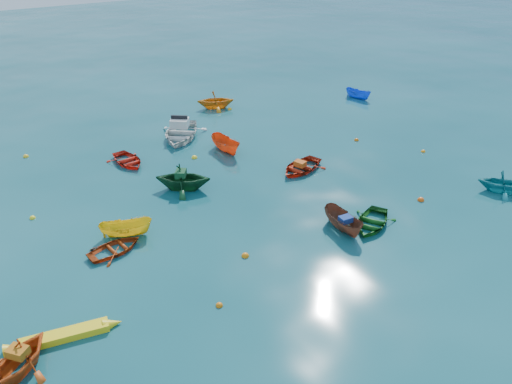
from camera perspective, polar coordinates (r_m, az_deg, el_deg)
ground at (r=24.16m, az=6.45°, el=-5.68°), size 160.00×160.00×0.00m
sampan_brown_mid at (r=25.28m, az=9.87°, el=-4.24°), size 1.29×2.84×1.07m
dinghy_orange_w at (r=19.91m, az=-25.14°, el=-17.97°), size 3.39×3.35×1.35m
sampan_yellow_mid at (r=25.26m, az=-14.53°, el=-4.84°), size 2.73×1.91×0.99m
dinghy_green_e at (r=25.90m, az=13.02°, el=-3.72°), size 3.64×3.33×0.62m
dinghy_cyan_se at (r=31.47m, az=26.16°, el=0.04°), size 3.38×3.43×1.37m
dinghy_red_nw at (r=24.28m, az=-15.75°, el=-6.55°), size 2.81×2.20×0.53m
sampan_orange_n at (r=33.21m, az=-3.44°, el=4.64°), size 1.21×2.95×1.13m
dinghy_green_n at (r=28.82m, az=-8.26°, el=0.35°), size 4.09×4.00×1.63m
dinghy_red_ne at (r=30.76m, az=5.13°, el=2.49°), size 3.78×3.19×0.67m
sampan_blue_far at (r=44.28m, az=11.54°, el=10.46°), size 1.47×2.55×0.93m
dinghy_red_far at (r=32.52m, az=-14.40°, el=3.19°), size 2.39×3.14×0.61m
dinghy_orange_far at (r=41.17m, az=-4.61°, el=9.53°), size 3.68×3.48×1.53m
kayak_yellow at (r=20.49m, az=-20.93°, el=-15.31°), size 3.88×1.29×0.39m
motorboat_white at (r=35.71m, az=-8.59°, el=6.17°), size 5.39×5.63×1.55m
tarp_blue_a at (r=24.82m, az=10.21°, el=-3.09°), size 0.65×0.52×0.30m
tarp_orange_a at (r=19.37m, az=-25.58°, el=-16.15°), size 0.80×0.82×0.32m
tarp_green_b at (r=28.38m, az=-8.60°, el=2.12°), size 0.89×0.93×0.36m
tarp_orange_b at (r=30.46m, az=5.06°, el=3.25°), size 0.67×0.77×0.32m
buoy_or_a at (r=20.55m, az=-4.22°, el=-12.84°), size 0.30×0.30×0.30m
buoy_ye_a at (r=26.16m, az=13.08°, el=-3.36°), size 0.34×0.34×0.34m
buoy_or_b at (r=28.83m, az=18.30°, el=-0.92°), size 0.38×0.38×0.38m
buoy_ye_b at (r=28.25m, az=-24.17°, el=-2.76°), size 0.30×0.30×0.30m
buoy_or_c at (r=23.08m, az=-1.24°, el=-7.36°), size 0.36×0.36×0.36m
buoy_ye_c at (r=32.47m, az=-7.06°, el=3.87°), size 0.37×0.37×0.37m
buoy_or_d at (r=34.90m, az=18.56°, el=4.37°), size 0.29×0.29×0.29m
buoy_ye_d at (r=35.65m, az=-24.80°, el=3.66°), size 0.35×0.35×0.35m
buoy_or_e at (r=35.54m, az=11.41°, el=5.80°), size 0.32×0.32×0.32m
buoy_ye_e at (r=40.78m, az=-3.01°, el=9.39°), size 0.33×0.33×0.33m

